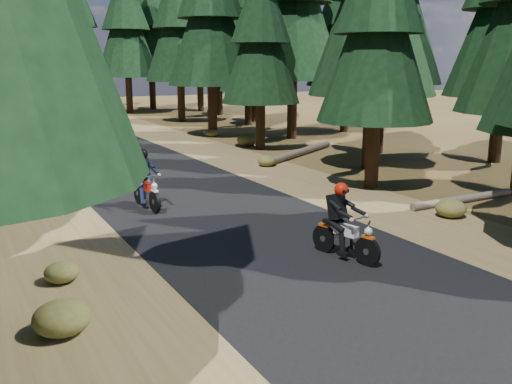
{
  "coord_description": "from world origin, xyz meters",
  "views": [
    {
      "loc": [
        -6.39,
        -10.44,
        4.2
      ],
      "look_at": [
        0.0,
        1.5,
        1.1
      ],
      "focal_mm": 40.0,
      "sensor_mm": 36.0,
      "label": 1
    }
  ],
  "objects_px": {
    "log_near": "(300,152)",
    "log_far": "(463,199)",
    "rider_follow": "(146,189)",
    "rider_lead": "(345,234)"
  },
  "relations": [
    {
      "from": "rider_follow",
      "to": "log_far",
      "type": "bearing_deg",
      "value": 152.18
    },
    {
      "from": "log_near",
      "to": "rider_follow",
      "type": "bearing_deg",
      "value": -178.7
    },
    {
      "from": "log_far",
      "to": "rider_lead",
      "type": "relative_size",
      "value": 2.12
    },
    {
      "from": "rider_lead",
      "to": "log_near",
      "type": "bearing_deg",
      "value": -131.7
    },
    {
      "from": "log_far",
      "to": "rider_lead",
      "type": "xyz_separation_m",
      "value": [
        -6.25,
        -2.39,
        0.44
      ]
    },
    {
      "from": "rider_follow",
      "to": "log_near",
      "type": "bearing_deg",
      "value": -150.27
    },
    {
      "from": "rider_lead",
      "to": "rider_follow",
      "type": "xyz_separation_m",
      "value": [
        -2.46,
        6.28,
        0.02
      ]
    },
    {
      "from": "log_near",
      "to": "rider_follow",
      "type": "height_order",
      "value": "rider_follow"
    },
    {
      "from": "log_near",
      "to": "log_far",
      "type": "xyz_separation_m",
      "value": [
        -0.47,
        -9.96,
        -0.04
      ]
    },
    {
      "from": "log_far",
      "to": "rider_follow",
      "type": "relative_size",
      "value": 2.09
    }
  ]
}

